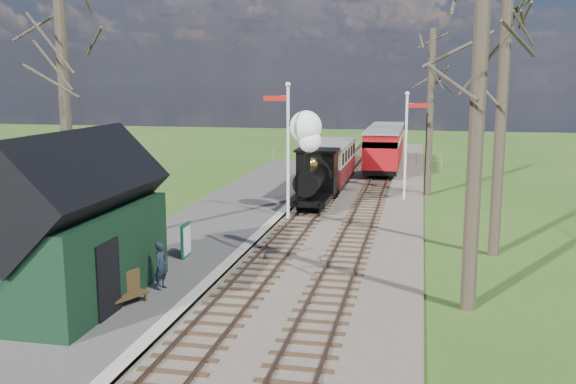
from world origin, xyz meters
name	(u,v)px	position (x,y,z in m)	size (l,w,h in m)	color
distant_hills	(386,267)	(1.40, 64.38, -16.21)	(114.40, 48.00, 22.02)	#385B23
ballast_bed	(347,198)	(1.30, 22.00, 0.05)	(8.00, 60.00, 0.10)	brown
track_near	(323,196)	(0.00, 22.00, 0.10)	(1.60, 60.00, 0.15)	brown
track_far	(372,198)	(2.60, 22.00, 0.10)	(1.60, 60.00, 0.15)	brown
platform	(215,226)	(-3.50, 14.00, 0.10)	(5.00, 44.00, 0.20)	#474442
coping_strip	(267,228)	(-1.20, 14.00, 0.10)	(0.40, 44.00, 0.21)	#B2AD9E
station_shed	(73,228)	(-4.30, 4.00, 2.27)	(3.25, 6.30, 4.78)	black
semaphore_near	(287,141)	(-0.77, 16.00, 3.62)	(1.22, 0.24, 6.22)	silver
semaphore_far	(407,137)	(4.37, 22.00, 3.35)	(1.22, 0.24, 5.72)	silver
bare_trees	(311,112)	(1.33, 10.10, 5.21)	(15.51, 22.39, 12.00)	#382D23
fence_line	(355,157)	(0.30, 36.00, 0.55)	(12.60, 0.08, 1.00)	slate
locomotive	(313,166)	(-0.01, 18.58, 2.17)	(1.89, 4.42, 4.73)	black
coach	(330,163)	(0.00, 24.65, 1.59)	(2.21, 7.57, 2.32)	black
red_carriage_a	(382,151)	(2.60, 30.79, 1.66)	(2.32, 5.76, 2.45)	black
red_carriage_b	(387,143)	(2.60, 36.29, 1.66)	(2.32, 5.76, 2.45)	black
sign_board	(186,240)	(-2.83, 8.76, 0.80)	(0.13, 0.82, 1.20)	#104C30
bench	(120,291)	(-2.87, 3.77, 0.61)	(1.05, 1.58, 0.88)	#443118
person	(161,266)	(-2.31, 5.35, 0.91)	(0.52, 0.34, 1.43)	#1A222F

